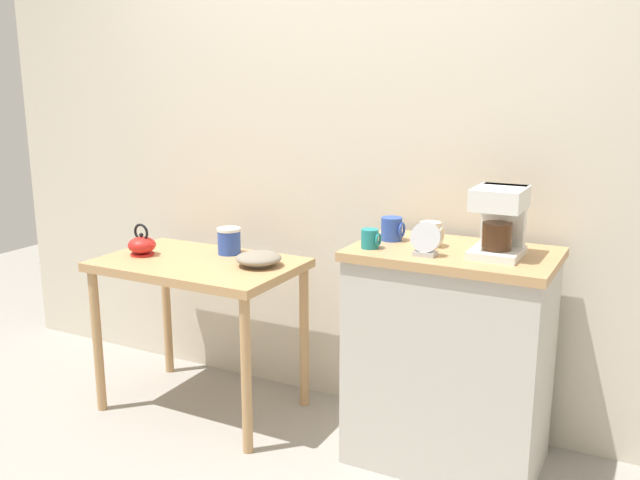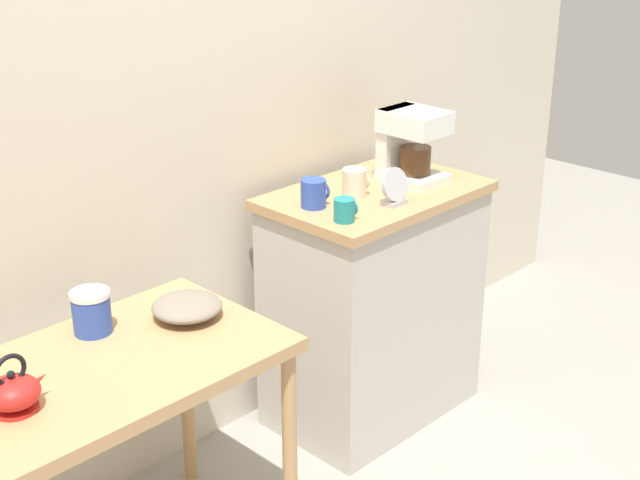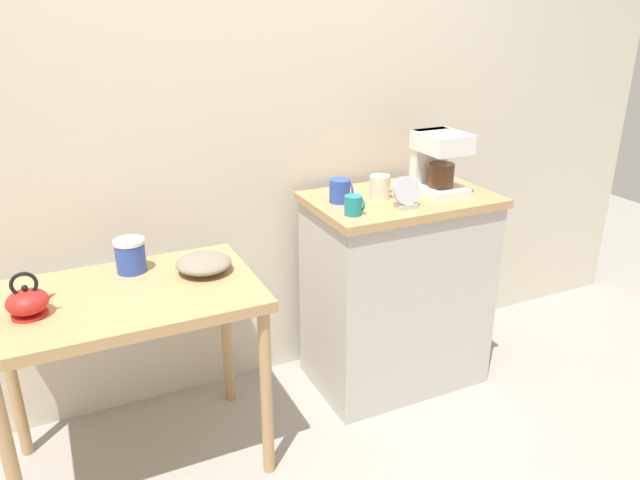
{
  "view_description": "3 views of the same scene",
  "coord_description": "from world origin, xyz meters",
  "px_view_note": "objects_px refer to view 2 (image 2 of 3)",
  "views": [
    {
      "loc": [
        1.36,
        -2.47,
        1.54
      ],
      "look_at": [
        0.07,
        -0.02,
        0.89
      ],
      "focal_mm": 38.58,
      "sensor_mm": 36.0,
      "label": 1
    },
    {
      "loc": [
        -1.67,
        -1.9,
        1.94
      ],
      "look_at": [
        0.22,
        -0.05,
        0.86
      ],
      "focal_mm": 50.69,
      "sensor_mm": 36.0,
      "label": 2
    },
    {
      "loc": [
        -0.73,
        -2.0,
        1.66
      ],
      "look_at": [
        0.19,
        -0.02,
        0.8
      ],
      "focal_mm": 33.76,
      "sensor_mm": 36.0,
      "label": 3
    }
  ],
  "objects_px": {
    "bowl_stoneware": "(187,307)",
    "canister_enamel": "(91,312)",
    "mug_dark_teal": "(345,210)",
    "table_clock": "(395,189)",
    "coffee_maker": "(409,142)",
    "teakettle": "(14,392)",
    "mug_small_cream": "(355,183)",
    "mug_blue": "(314,193)"
  },
  "relations": [
    {
      "from": "canister_enamel",
      "to": "teakettle",
      "type": "bearing_deg",
      "value": -148.91
    },
    {
      "from": "teakettle",
      "to": "coffee_maker",
      "type": "height_order",
      "value": "coffee_maker"
    },
    {
      "from": "mug_blue",
      "to": "table_clock",
      "type": "distance_m",
      "value": 0.27
    },
    {
      "from": "bowl_stoneware",
      "to": "teakettle",
      "type": "height_order",
      "value": "teakettle"
    },
    {
      "from": "bowl_stoneware",
      "to": "mug_dark_teal",
      "type": "xyz_separation_m",
      "value": [
        0.58,
        -0.09,
        0.17
      ]
    },
    {
      "from": "bowl_stoneware",
      "to": "mug_blue",
      "type": "relative_size",
      "value": 2.14
    },
    {
      "from": "teakettle",
      "to": "table_clock",
      "type": "relative_size",
      "value": 1.24
    },
    {
      "from": "mug_dark_teal",
      "to": "table_clock",
      "type": "xyz_separation_m",
      "value": [
        0.23,
        -0.01,
        0.02
      ]
    },
    {
      "from": "coffee_maker",
      "to": "mug_blue",
      "type": "bearing_deg",
      "value": 174.68
    },
    {
      "from": "mug_small_cream",
      "to": "table_clock",
      "type": "relative_size",
      "value": 0.76
    },
    {
      "from": "coffee_maker",
      "to": "mug_dark_teal",
      "type": "xyz_separation_m",
      "value": [
        -0.47,
        -0.12,
        -0.1
      ]
    },
    {
      "from": "mug_dark_teal",
      "to": "bowl_stoneware",
      "type": "bearing_deg",
      "value": 171.35
    },
    {
      "from": "bowl_stoneware",
      "to": "coffee_maker",
      "type": "xyz_separation_m",
      "value": [
        1.05,
        0.03,
        0.27
      ]
    },
    {
      "from": "bowl_stoneware",
      "to": "coffee_maker",
      "type": "distance_m",
      "value": 1.08
    },
    {
      "from": "mug_blue",
      "to": "mug_dark_teal",
      "type": "distance_m",
      "value": 0.17
    },
    {
      "from": "teakettle",
      "to": "table_clock",
      "type": "distance_m",
      "value": 1.41
    },
    {
      "from": "mug_small_cream",
      "to": "mug_dark_teal",
      "type": "xyz_separation_m",
      "value": [
        -0.2,
        -0.14,
        -0.01
      ]
    },
    {
      "from": "mug_dark_teal",
      "to": "mug_blue",
      "type": "bearing_deg",
      "value": 81.28
    },
    {
      "from": "mug_blue",
      "to": "table_clock",
      "type": "relative_size",
      "value": 0.75
    },
    {
      "from": "teakettle",
      "to": "mug_small_cream",
      "type": "height_order",
      "value": "mug_small_cream"
    },
    {
      "from": "bowl_stoneware",
      "to": "mug_blue",
      "type": "bearing_deg",
      "value": 7.21
    },
    {
      "from": "canister_enamel",
      "to": "mug_small_cream",
      "type": "height_order",
      "value": "mug_small_cream"
    },
    {
      "from": "teakettle",
      "to": "mug_blue",
      "type": "bearing_deg",
      "value": 8.0
    },
    {
      "from": "canister_enamel",
      "to": "bowl_stoneware",
      "type": "bearing_deg",
      "value": -26.33
    },
    {
      "from": "teakettle",
      "to": "canister_enamel",
      "type": "relative_size",
      "value": 1.26
    },
    {
      "from": "canister_enamel",
      "to": "mug_blue",
      "type": "bearing_deg",
      "value": -2.94
    },
    {
      "from": "mug_blue",
      "to": "mug_small_cream",
      "type": "height_order",
      "value": "mug_small_cream"
    },
    {
      "from": "mug_small_cream",
      "to": "teakettle",
      "type": "bearing_deg",
      "value": -174.06
    },
    {
      "from": "mug_blue",
      "to": "mug_small_cream",
      "type": "relative_size",
      "value": 0.98
    },
    {
      "from": "bowl_stoneware",
      "to": "canister_enamel",
      "type": "xyz_separation_m",
      "value": [
        -0.24,
        0.12,
        0.03
      ]
    },
    {
      "from": "bowl_stoneware",
      "to": "coffee_maker",
      "type": "height_order",
      "value": "coffee_maker"
    },
    {
      "from": "canister_enamel",
      "to": "coffee_maker",
      "type": "xyz_separation_m",
      "value": [
        1.29,
        -0.08,
        0.25
      ]
    },
    {
      "from": "canister_enamel",
      "to": "mug_blue",
      "type": "height_order",
      "value": "mug_blue"
    },
    {
      "from": "table_clock",
      "to": "mug_small_cream",
      "type": "bearing_deg",
      "value": 101.43
    },
    {
      "from": "mug_dark_teal",
      "to": "coffee_maker",
      "type": "bearing_deg",
      "value": 14.65
    },
    {
      "from": "canister_enamel",
      "to": "mug_blue",
      "type": "xyz_separation_m",
      "value": [
        0.84,
        -0.04,
        0.15
      ]
    },
    {
      "from": "teakettle",
      "to": "canister_enamel",
      "type": "height_order",
      "value": "teakettle"
    },
    {
      "from": "bowl_stoneware",
      "to": "mug_dark_teal",
      "type": "distance_m",
      "value": 0.61
    },
    {
      "from": "canister_enamel",
      "to": "table_clock",
      "type": "distance_m",
      "value": 1.08
    },
    {
      "from": "teakettle",
      "to": "coffee_maker",
      "type": "bearing_deg",
      "value": 4.41
    },
    {
      "from": "teakettle",
      "to": "coffee_maker",
      "type": "distance_m",
      "value": 1.66
    },
    {
      "from": "mug_small_cream",
      "to": "canister_enamel",
      "type": "bearing_deg",
      "value": 176.14
    }
  ]
}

